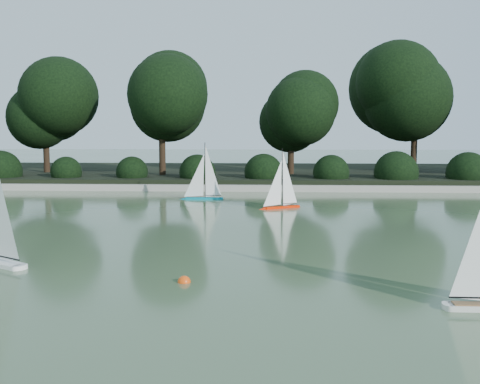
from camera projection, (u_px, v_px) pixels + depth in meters
The scene contains 8 objects.
ground at pixel (245, 265), 7.78m from camera, with size 80.00×80.00×0.00m, color #375130.
pond_coping at pixel (258, 188), 16.70m from camera, with size 40.00×0.35×0.18m, color gray.
far_bank at pixel (260, 174), 20.67m from camera, with size 40.00×8.00×0.30m, color black.
tree_line at pixel (299, 99), 18.79m from camera, with size 26.31×3.93×4.39m.
shrub_hedge at pixel (258, 173), 17.56m from camera, with size 29.10×1.10×1.10m.
sailboat_orange at pixel (278, 198), 13.20m from camera, with size 0.95×0.62×1.40m.
sailboat_teal at pixel (200, 190), 14.85m from camera, with size 1.09×0.22×1.49m.
race_buoy at pixel (184, 282), 6.93m from camera, with size 0.15×0.15×0.15m, color #FA4C0D.
Camera 1 is at (0.31, -7.62, 1.79)m, focal length 45.00 mm.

